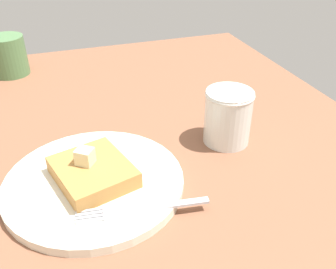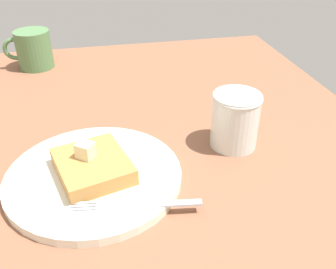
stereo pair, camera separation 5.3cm
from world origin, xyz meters
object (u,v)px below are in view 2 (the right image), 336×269
at_px(plate, 94,176).
at_px(syrup_jar, 234,121).
at_px(fork, 127,206).
at_px(coffee_mug, 33,49).

height_order(plate, syrup_jar, syrup_jar).
xyz_separation_m(plate, fork, (-0.04, 0.08, 0.01)).
bearing_deg(syrup_jar, plate, 12.55).
relative_size(plate, fork, 1.49).
height_order(plate, coffee_mug, coffee_mug).
relative_size(fork, coffee_mug, 1.54).
height_order(plate, fork, fork).
distance_m(plate, fork, 0.08).
relative_size(plate, coffee_mug, 2.29).
relative_size(fork, syrup_jar, 1.87).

